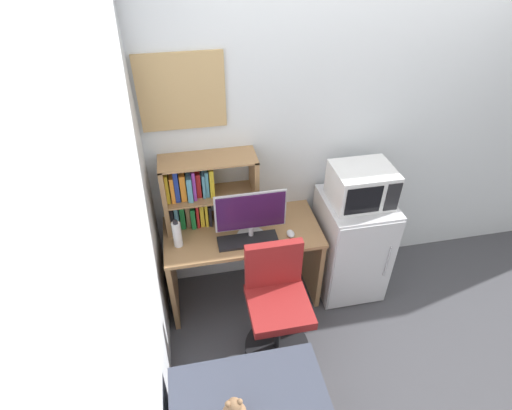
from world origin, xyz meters
TOP-DOWN VIEW (x-y plane):
  - wall_back at (0.40, 0.02)m, footprint 6.40×0.04m
  - wall_left at (-1.62, -1.60)m, footprint 0.04×4.40m
  - desk at (-0.96, -0.28)m, footprint 1.18×0.57m
  - hutch_bookshelf at (-1.26, -0.11)m, footprint 0.69×0.26m
  - monitor at (-0.91, -0.37)m, footprint 0.52×0.21m
  - keyboard at (-0.94, -0.41)m, footprint 0.44×0.15m
  - computer_mouse at (-0.62, -0.41)m, footprint 0.06×0.09m
  - water_bottle at (-1.44, -0.35)m, footprint 0.06×0.06m
  - mini_fridge at (-0.06, -0.32)m, footprint 0.52×0.57m
  - microwave at (-0.06, -0.32)m, footprint 0.44×0.37m
  - desk_chair at (-0.81, -0.80)m, footprint 0.48×0.48m
  - wall_corkboard at (-1.29, -0.01)m, footprint 0.57×0.02m

SIDE VIEW (x-z plane):
  - desk_chair at x=-0.81m, z-range -0.04..0.86m
  - mini_fridge at x=-0.06m, z-range 0.00..0.89m
  - desk at x=-0.96m, z-range 0.14..0.86m
  - keyboard at x=-0.94m, z-range 0.72..0.74m
  - computer_mouse at x=-0.62m, z-range 0.72..0.75m
  - water_bottle at x=-1.44m, z-range 0.71..0.94m
  - monitor at x=-0.91m, z-range 0.74..1.13m
  - hutch_bookshelf at x=-1.26m, z-range 0.72..1.29m
  - microwave at x=-0.06m, z-range 0.89..1.18m
  - wall_back at x=0.40m, z-range 0.00..2.60m
  - wall_left at x=-1.62m, z-range 0.00..2.60m
  - wall_corkboard at x=-1.29m, z-range 1.47..1.98m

